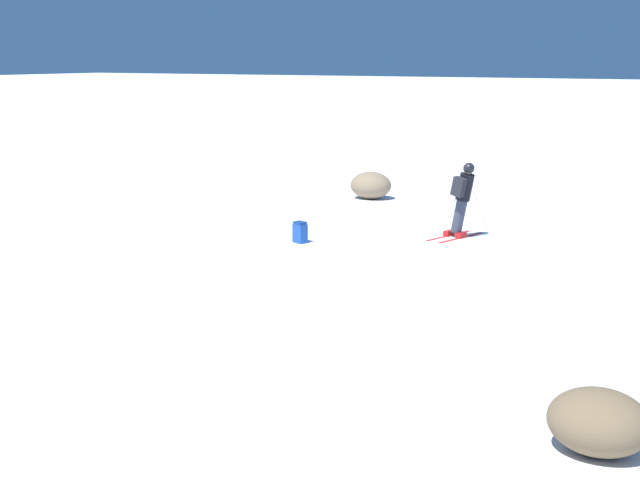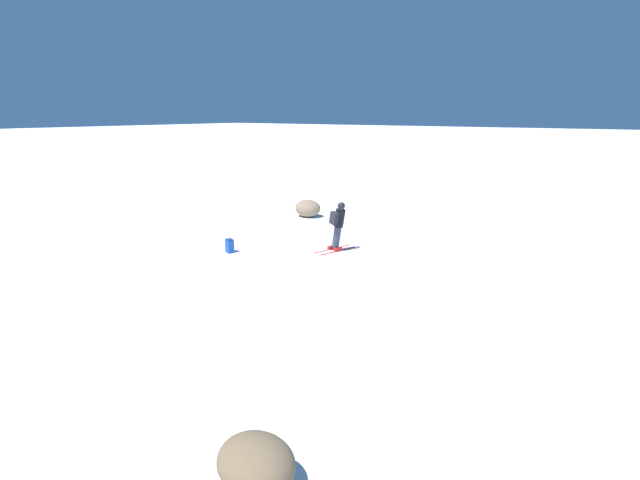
# 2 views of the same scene
# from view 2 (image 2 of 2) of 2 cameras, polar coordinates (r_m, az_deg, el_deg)

# --- Properties ---
(ground_plane) EXTENTS (300.00, 300.00, 0.00)m
(ground_plane) POSITION_cam_2_polar(r_m,az_deg,el_deg) (18.76, -1.68, -0.56)
(ground_plane) COLOR white
(skier) EXTENTS (1.25, 1.78, 1.84)m
(skier) POSITION_cam_2_polar(r_m,az_deg,el_deg) (17.62, 2.08, 1.86)
(skier) COLOR red
(skier) RESTS_ON ground
(spare_backpack) EXTENTS (0.36, 0.31, 0.50)m
(spare_backpack) POSITION_cam_2_polar(r_m,az_deg,el_deg) (17.95, -10.29, -0.67)
(spare_backpack) COLOR #194293
(spare_backpack) RESTS_ON ground
(exposed_boulder_0) EXTENTS (1.26, 1.07, 0.82)m
(exposed_boulder_0) POSITION_cam_2_polar(r_m,az_deg,el_deg) (23.70, -1.40, 3.64)
(exposed_boulder_0) COLOR #7A664C
(exposed_boulder_0) RESTS_ON ground
(exposed_boulder_1) EXTENTS (1.12, 0.95, 0.73)m
(exposed_boulder_1) POSITION_cam_2_polar(r_m,az_deg,el_deg) (7.26, -7.32, -23.98)
(exposed_boulder_1) COLOR brown
(exposed_boulder_1) RESTS_ON ground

